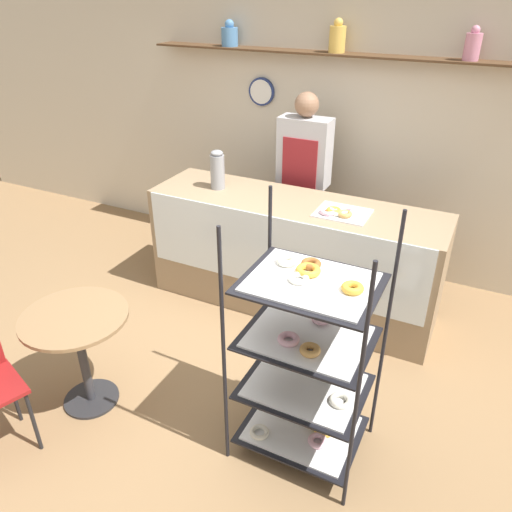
{
  "coord_description": "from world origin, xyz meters",
  "views": [
    {
      "loc": [
        1.39,
        -2.42,
        2.57
      ],
      "look_at": [
        0.0,
        0.38,
        0.84
      ],
      "focal_mm": 35.0,
      "sensor_mm": 36.0,
      "label": 1
    }
  ],
  "objects_px": {
    "pastry_rack": "(307,360)",
    "cafe_table": "(79,338)",
    "person_worker": "(303,180)",
    "donut_tray_counter": "(340,212)",
    "coffee_carafe": "(217,170)"
  },
  "relations": [
    {
      "from": "cafe_table",
      "to": "coffee_carafe",
      "type": "bearing_deg",
      "value": 87.83
    },
    {
      "from": "pastry_rack",
      "to": "cafe_table",
      "type": "relative_size",
      "value": 2.17
    },
    {
      "from": "pastry_rack",
      "to": "coffee_carafe",
      "type": "distance_m",
      "value": 2.04
    },
    {
      "from": "coffee_carafe",
      "to": "donut_tray_counter",
      "type": "xyz_separation_m",
      "value": [
        1.12,
        -0.07,
        -0.15
      ]
    },
    {
      "from": "donut_tray_counter",
      "to": "person_worker",
      "type": "bearing_deg",
      "value": 130.11
    },
    {
      "from": "pastry_rack",
      "to": "cafe_table",
      "type": "xyz_separation_m",
      "value": [
        -1.46,
        -0.31,
        -0.14
      ]
    },
    {
      "from": "person_worker",
      "to": "cafe_table",
      "type": "bearing_deg",
      "value": -105.02
    },
    {
      "from": "pastry_rack",
      "to": "coffee_carafe",
      "type": "xyz_separation_m",
      "value": [
        -1.39,
        1.41,
        0.47
      ]
    },
    {
      "from": "coffee_carafe",
      "to": "donut_tray_counter",
      "type": "distance_m",
      "value": 1.13
    },
    {
      "from": "pastry_rack",
      "to": "coffee_carafe",
      "type": "height_order",
      "value": "pastry_rack"
    },
    {
      "from": "person_worker",
      "to": "coffee_carafe",
      "type": "height_order",
      "value": "person_worker"
    },
    {
      "from": "pastry_rack",
      "to": "cafe_table",
      "type": "height_order",
      "value": "pastry_rack"
    },
    {
      "from": "cafe_table",
      "to": "coffee_carafe",
      "type": "height_order",
      "value": "coffee_carafe"
    },
    {
      "from": "pastry_rack",
      "to": "coffee_carafe",
      "type": "bearing_deg",
      "value": 134.54
    },
    {
      "from": "person_worker",
      "to": "donut_tray_counter",
      "type": "xyz_separation_m",
      "value": [
        0.56,
        -0.67,
        0.06
      ]
    }
  ]
}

